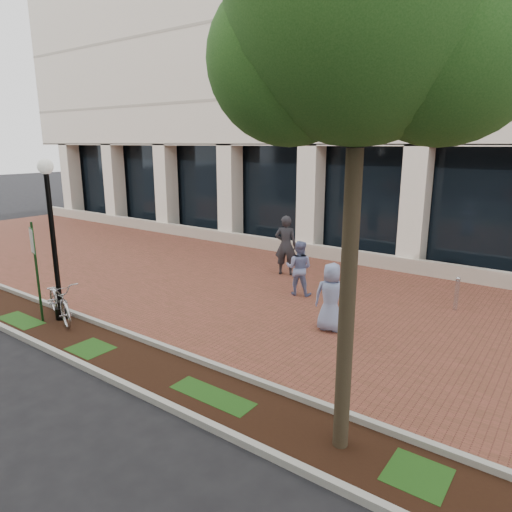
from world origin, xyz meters
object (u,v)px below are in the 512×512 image
Objects in this scene: parking_sign at (35,260)px; pedestrian_left at (286,245)px; pedestrian_right at (331,297)px; locked_bicycle at (60,300)px; lamppost at (52,231)px; street_tree at (367,23)px; pedestrian_mid at (299,268)px; bollard at (457,293)px.

parking_sign reaches higher than pedestrian_left.
locked_bicycle is at bearing 17.79° from pedestrian_right.
lamppost reaches higher than locked_bicycle.
street_tree is at bearing -73.85° from locked_bicycle.
lamppost is at bearing 72.94° from parking_sign.
pedestrian_mid reaches higher than locked_bicycle.
parking_sign is 9.00m from street_tree.
pedestrian_right reaches higher than pedestrian_mid.
bollard is at bearing -31.62° from locked_bicycle.
pedestrian_mid is at bearing 126.55° from street_tree.
bollard is (-0.06, 6.77, -5.13)m from street_tree.
pedestrian_left is at bearing -62.55° from pedestrian_mid.
pedestrian_right is (3.36, -3.33, -0.18)m from pedestrian_left.
pedestrian_left is at bearing -0.59° from locked_bicycle.
parking_sign is 10.55m from bollard.
street_tree reaches higher than parking_sign.
lamppost is 6.51m from pedestrian_mid.
locked_bicycle is 1.24× the size of pedestrian_mid.
pedestrian_right is (5.70, 3.32, -1.41)m from lamppost.
parking_sign is 1.26× the size of locked_bicycle.
pedestrian_left is (-5.47, 6.99, -4.61)m from street_tree.
street_tree reaches higher than pedestrian_right.
pedestrian_right is 1.77× the size of bollard.
locked_bicycle reaches higher than bollard.
street_tree is 3.77× the size of locked_bicycle.
pedestrian_right is (5.66, 3.35, 0.29)m from locked_bicycle.
lamppost is at bearing 17.40° from pedestrian_right.
pedestrian_mid is 4.20m from bollard.
pedestrian_right is at bearing -40.99° from locked_bicycle.
pedestrian_left is 1.22× the size of pedestrian_right.
pedestrian_right is (5.94, 3.69, -0.76)m from parking_sign.
lamppost is 8.52m from street_tree.
street_tree reaches higher than locked_bicycle.
street_tree is (7.81, -0.34, 3.38)m from lamppost.
lamppost reaches higher than parking_sign.
locked_bicycle is at bearing -140.05° from bollard.
pedestrian_left reaches higher than pedestrian_right.
bollard is (5.41, -0.22, -0.53)m from pedestrian_left.
bollard is (2.05, 3.11, -0.34)m from pedestrian_right.
pedestrian_left is 2.17× the size of bollard.
parking_sign is 2.71× the size of bollard.
pedestrian_mid is 2.64m from pedestrian_right.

